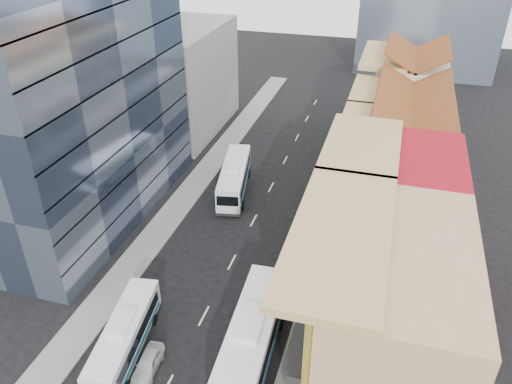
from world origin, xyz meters
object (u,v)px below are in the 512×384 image
(bus_left_near, at_px, (125,337))
(bus_left_far, at_px, (234,177))
(office_tower, at_px, (64,72))
(bus_right, at_px, (251,341))
(sedan_left, at_px, (148,363))
(shophouse_tan, at_px, (393,325))

(bus_left_near, bearing_deg, bus_left_far, 80.78)
(office_tower, relative_size, bus_left_far, 2.71)
(office_tower, height_order, bus_left_near, office_tower)
(office_tower, bearing_deg, bus_right, -32.97)
(office_tower, distance_m, bus_left_far, 20.38)
(bus_left_far, height_order, sedan_left, bus_left_far)
(bus_left_far, relative_size, sedan_left, 3.05)
(sedan_left, bearing_deg, bus_left_far, 89.66)
(shophouse_tan, xyz_separation_m, bus_left_far, (-17.72, 22.01, -4.22))
(shophouse_tan, height_order, sedan_left, shophouse_tan)
(bus_left_far, distance_m, sedan_left, 25.03)
(office_tower, xyz_separation_m, sedan_left, (15.16, -16.92, -14.38))
(shophouse_tan, distance_m, office_tower, 35.19)
(shophouse_tan, relative_size, office_tower, 0.47)
(office_tower, bearing_deg, shophouse_tan, -24.30)
(bus_right, height_order, sedan_left, bus_right)
(office_tower, height_order, bus_right, office_tower)
(office_tower, height_order, bus_left_far, office_tower)
(shophouse_tan, xyz_separation_m, bus_right, (-9.09, -0.21, -3.98))
(office_tower, bearing_deg, bus_left_near, -50.93)
(shophouse_tan, bearing_deg, bus_right, -178.65)
(office_tower, distance_m, sedan_left, 26.89)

